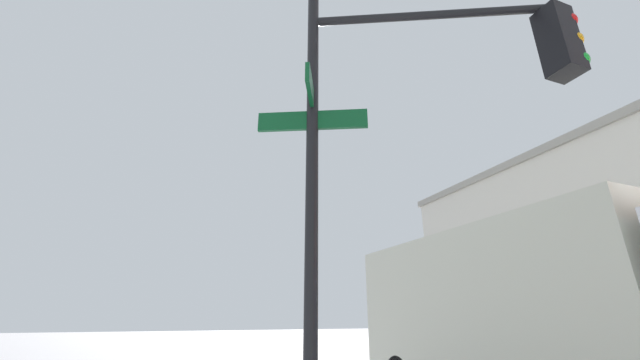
{
  "coord_description": "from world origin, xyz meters",
  "views": [
    {
      "loc": [
        -3.59,
        -7.93,
        1.8
      ],
      "look_at": [
        -6.49,
        -6.82,
        2.96
      ],
      "focal_mm": 20.51,
      "sensor_mm": 36.0,
      "label": 1
    }
  ],
  "objects": [
    {
      "name": "box_truck_second",
      "position": [
        -8.4,
        -1.97,
        1.85
      ],
      "size": [
        8.44,
        2.54,
        3.36
      ],
      "color": "silver",
      "rests_on": "ground_plane"
    },
    {
      "name": "traffic_signal_near",
      "position": [
        -6.11,
        -5.77,
        3.73
      ],
      "size": [
        1.71,
        3.03,
        5.3
      ],
      "color": "black",
      "rests_on": "ground_plane"
    }
  ]
}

